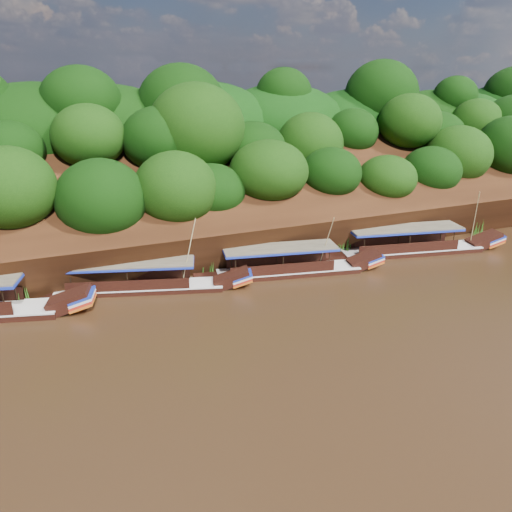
# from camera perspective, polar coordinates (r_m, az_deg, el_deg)

# --- Properties ---
(ground) EXTENTS (160.00, 160.00, 0.00)m
(ground) POSITION_cam_1_polar(r_m,az_deg,el_deg) (34.88, 10.10, -6.14)
(ground) COLOR black
(ground) RESTS_ON ground
(riverbank) EXTENTS (120.00, 30.06, 19.40)m
(riverbank) POSITION_cam_1_polar(r_m,az_deg,el_deg) (53.48, -2.74, 5.88)
(riverbank) COLOR black
(riverbank) RESTS_ON ground
(boat_0) EXTENTS (15.29, 4.90, 6.12)m
(boat_0) POSITION_cam_1_polar(r_m,az_deg,el_deg) (46.98, 18.19, 1.02)
(boat_0) COLOR black
(boat_0) RESTS_ON ground
(boat_1) EXTENTS (13.74, 4.46, 5.38)m
(boat_1) POSITION_cam_1_polar(r_m,az_deg,el_deg) (40.25, 4.71, -1.29)
(boat_1) COLOR black
(boat_1) RESTS_ON ground
(boat_2) EXTENTS (14.33, 5.81, 5.82)m
(boat_2) POSITION_cam_1_polar(r_m,az_deg,el_deg) (37.99, -11.97, -3.11)
(boat_2) COLOR black
(boat_2) RESTS_ON ground
(reeds) EXTENTS (51.65, 2.26, 1.83)m
(reeds) POSITION_cam_1_polar(r_m,az_deg,el_deg) (40.82, -0.58, -0.43)
(reeds) COLOR #316D1B
(reeds) RESTS_ON ground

